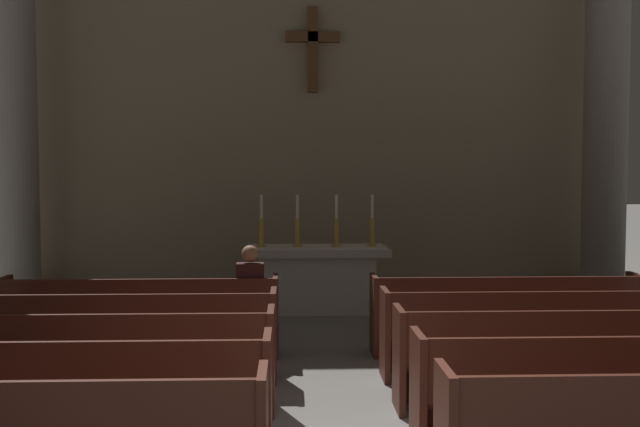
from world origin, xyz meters
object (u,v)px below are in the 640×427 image
at_px(column_right_fourth, 606,103).
at_px(candlestick_outer_left, 262,230).
at_px(pew_left_row_3, 95,362).
at_px(pew_right_row_2, 619,391).
at_px(pew_right_row_3, 570,358).
at_px(candlestick_outer_right, 372,229).
at_px(altar, 317,277).
at_px(pew_left_row_4, 121,336).
at_px(candlestick_inner_right, 336,229).
at_px(pew_right_row_4, 534,333).
at_px(pew_left_row_5, 140,317).
at_px(pew_right_row_5, 506,314).
at_px(candlestick_inner_left, 297,230).
at_px(lone_worshipper, 251,297).
at_px(pew_left_row_2, 60,397).
at_px(column_left_fourth, 14,101).

relative_size(column_right_fourth, candlestick_outer_left, 8.55).
bearing_deg(pew_left_row_3, pew_right_row_2, -13.56).
bearing_deg(pew_right_row_3, candlestick_outer_right, 105.25).
distance_m(pew_right_row_3, altar, 5.31).
height_order(pew_left_row_4, candlestick_inner_right, candlestick_inner_right).
height_order(altar, candlestick_inner_right, candlestick_inner_right).
relative_size(pew_left_row_3, candlestick_outer_left, 4.05).
bearing_deg(pew_right_row_4, pew_left_row_5, 166.44).
height_order(pew_right_row_5, candlestick_inner_left, candlestick_inner_left).
bearing_deg(altar, pew_left_row_4, -119.75).
xyz_separation_m(pew_left_row_4, candlestick_outer_right, (3.02, 3.80, 0.79)).
bearing_deg(candlestick_inner_left, lone_worshipper, -102.07).
bearing_deg(candlestick_outer_left, pew_right_row_4, -51.50).
relative_size(pew_left_row_3, pew_right_row_3, 1.00).
distance_m(pew_left_row_5, pew_right_row_4, 4.46).
xyz_separation_m(pew_right_row_2, pew_right_row_4, (0.00, 2.09, 0.00)).
bearing_deg(pew_right_row_3, pew_left_row_2, -166.44).
bearing_deg(lone_worshipper, pew_right_row_4, -19.58).
height_order(pew_right_row_5, lone_worshipper, lone_worshipper).
bearing_deg(altar, pew_right_row_3, -65.87).
relative_size(pew_left_row_2, candlestick_inner_left, 4.05).
bearing_deg(pew_right_row_5, pew_left_row_5, 180.00).
relative_size(pew_left_row_2, column_right_fourth, 0.47).
distance_m(pew_left_row_4, candlestick_outer_right, 4.92).
bearing_deg(pew_right_row_5, pew_left_row_3, -154.25).
relative_size(pew_left_row_5, pew_right_row_2, 1.00).
xyz_separation_m(pew_left_row_2, column_left_fourth, (-2.79, 7.07, 2.85)).
relative_size(candlestick_inner_right, candlestick_outer_right, 1.00).
bearing_deg(altar, pew_right_row_4, -60.25).
distance_m(pew_left_row_2, altar, 6.28).
distance_m(pew_left_row_3, pew_left_row_4, 1.05).
bearing_deg(pew_left_row_3, column_right_fourth, 40.20).
height_order(pew_right_row_3, candlestick_inner_left, candlestick_inner_left).
height_order(pew_right_row_3, lone_worshipper, lone_worshipper).
distance_m(pew_right_row_2, candlestick_outer_right, 6.09).
distance_m(pew_left_row_2, pew_left_row_3, 1.05).
xyz_separation_m(pew_right_row_3, candlestick_outer_right, (-1.32, 4.84, 0.79)).
bearing_deg(candlestick_inner_right, column_right_fourth, 14.25).
bearing_deg(candlestick_inner_right, candlestick_outer_right, 0.00).
bearing_deg(lone_worshipper, altar, 72.03).
bearing_deg(candlestick_inner_left, pew_right_row_4, -56.95).
bearing_deg(pew_right_row_3, column_right_fourth, 65.15).
relative_size(pew_left_row_5, candlestick_inner_right, 4.05).
bearing_deg(lone_worshipper, candlestick_outer_left, 89.37).
relative_size(pew_left_row_2, pew_left_row_3, 1.00).
bearing_deg(candlestick_outer_right, pew_left_row_2, -117.14).
xyz_separation_m(column_right_fourth, candlestick_outer_left, (-5.81, -1.18, -2.05)).
bearing_deg(pew_left_row_5, candlestick_inner_right, 48.07).
distance_m(pew_left_row_3, pew_left_row_5, 2.09).
xyz_separation_m(pew_left_row_4, pew_left_row_5, (0.00, 1.05, 0.00)).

